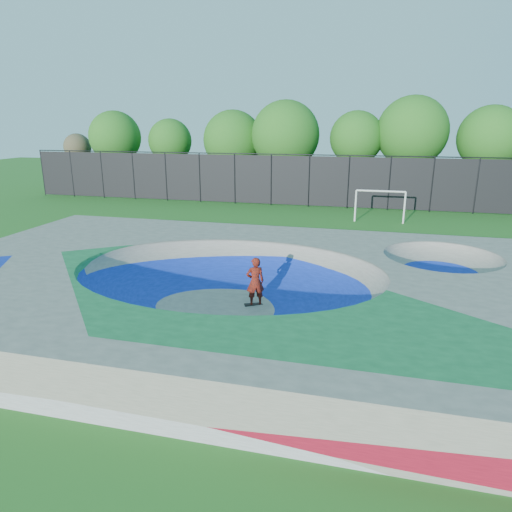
% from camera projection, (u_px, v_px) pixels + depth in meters
% --- Properties ---
extents(ground, '(120.00, 120.00, 0.00)m').
position_uv_depth(ground, '(229.00, 308.00, 16.34)').
color(ground, '#1F5D1A').
rests_on(ground, ground).
extents(skate_deck, '(22.00, 14.00, 1.50)m').
position_uv_depth(skate_deck, '(228.00, 288.00, 16.13)').
color(skate_deck, gray).
rests_on(skate_deck, ground).
extents(skater, '(0.78, 0.68, 1.81)m').
position_uv_depth(skater, '(255.00, 282.00, 16.33)').
color(skater, '#AD220D').
rests_on(skater, ground).
extents(skateboard, '(0.80, 0.52, 0.05)m').
position_uv_depth(skateboard, '(255.00, 304.00, 16.58)').
color(skateboard, black).
rests_on(skateboard, ground).
extents(soccer_goal, '(3.23, 0.12, 2.14)m').
position_uv_depth(soccer_goal, '(380.00, 200.00, 29.83)').
color(soccer_goal, silver).
rests_on(soccer_goal, ground).
extents(fence, '(48.09, 0.09, 4.04)m').
position_uv_depth(fence, '(309.00, 180.00, 35.29)').
color(fence, black).
rests_on(fence, ground).
extents(treeline, '(50.99, 6.82, 8.53)m').
position_uv_depth(treeline, '(344.00, 138.00, 38.43)').
color(treeline, '#412F20').
rests_on(treeline, ground).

